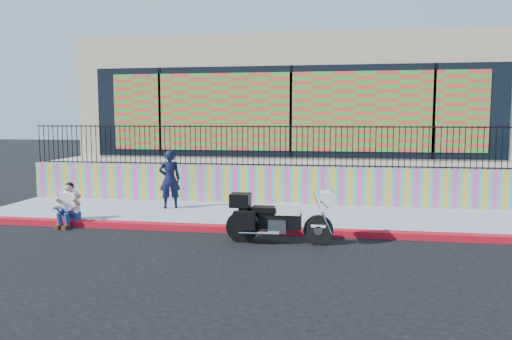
# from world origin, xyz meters

# --- Properties ---
(ground) EXTENTS (90.00, 90.00, 0.00)m
(ground) POSITION_xyz_m (0.00, 0.00, 0.00)
(ground) COLOR black
(ground) RESTS_ON ground
(red_curb) EXTENTS (16.00, 0.30, 0.15)m
(red_curb) POSITION_xyz_m (0.00, 0.00, 0.07)
(red_curb) COLOR #B00C14
(red_curb) RESTS_ON ground
(sidewalk) EXTENTS (16.00, 3.00, 0.15)m
(sidewalk) POSITION_xyz_m (0.00, 1.65, 0.07)
(sidewalk) COLOR #9197AE
(sidewalk) RESTS_ON ground
(mural_wall) EXTENTS (16.00, 0.20, 1.10)m
(mural_wall) POSITION_xyz_m (0.00, 3.25, 0.70)
(mural_wall) COLOR #EF3F9C
(mural_wall) RESTS_ON sidewalk
(metal_fence) EXTENTS (15.80, 0.04, 1.20)m
(metal_fence) POSITION_xyz_m (0.00, 3.25, 1.85)
(metal_fence) COLOR black
(metal_fence) RESTS_ON mural_wall
(elevated_platform) EXTENTS (16.00, 10.00, 1.25)m
(elevated_platform) POSITION_xyz_m (0.00, 8.35, 0.62)
(elevated_platform) COLOR #9197AE
(elevated_platform) RESTS_ON ground
(storefront_building) EXTENTS (14.00, 8.06, 4.00)m
(storefront_building) POSITION_xyz_m (0.00, 8.13, 3.25)
(storefront_building) COLOR tan
(storefront_building) RESTS_ON elevated_platform
(police_motorcycle) EXTENTS (2.25, 0.74, 1.40)m
(police_motorcycle) POSITION_xyz_m (0.21, -0.83, 0.59)
(police_motorcycle) COLOR black
(police_motorcycle) RESTS_ON ground
(police_officer) EXTENTS (0.70, 0.60, 1.63)m
(police_officer) POSITION_xyz_m (-3.17, 1.99, 0.97)
(police_officer) COLOR black
(police_officer) RESTS_ON sidewalk
(seated_man) EXTENTS (0.54, 0.71, 1.06)m
(seated_man) POSITION_xyz_m (-5.08, -0.09, 0.45)
(seated_man) COLOR navy
(seated_man) RESTS_ON ground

